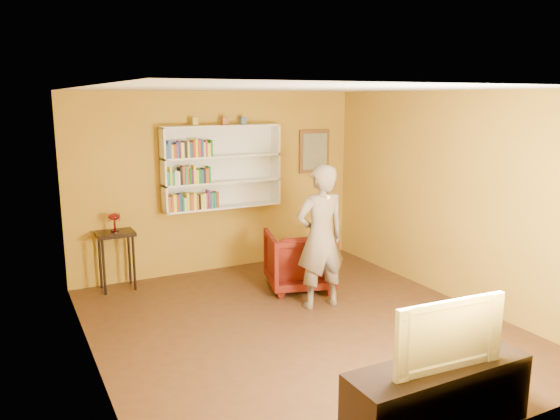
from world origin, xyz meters
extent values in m
cube|color=#402614|center=(0.00, 0.00, -0.06)|extent=(5.30, 5.80, 0.12)
cube|color=#A67A1E|center=(0.00, 2.52, 1.35)|extent=(5.30, 0.04, 2.70)
cube|color=#A67A1E|center=(0.00, -2.52, 1.35)|extent=(5.30, 0.04, 2.70)
cube|color=#A67A1E|center=(-2.27, 0.00, 1.35)|extent=(0.04, 5.80, 2.70)
cube|color=#A67A1E|center=(2.27, 0.00, 1.35)|extent=(0.04, 5.80, 2.70)
cube|color=silver|center=(0.00, 0.00, 2.73)|extent=(5.30, 5.80, 0.06)
cube|color=white|center=(0.00, 2.48, 1.60)|extent=(1.80, 0.03, 1.20)
cube|color=white|center=(-0.89, 2.35, 1.60)|extent=(0.03, 0.28, 1.20)
cube|color=white|center=(0.89, 2.35, 1.60)|extent=(0.03, 0.28, 1.20)
cube|color=white|center=(0.00, 2.35, 1.00)|extent=(1.80, 0.28, 0.03)
cube|color=white|center=(0.00, 2.35, 1.38)|extent=(1.80, 0.28, 0.03)
cube|color=white|center=(0.00, 2.35, 1.76)|extent=(1.80, 0.28, 0.03)
cube|color=white|center=(0.00, 2.35, 2.20)|extent=(1.80, 0.28, 0.03)
cube|color=#B05523|center=(-0.84, 2.29, 1.12)|extent=(0.03, 0.14, 0.22)
cube|color=#B05523|center=(-0.81, 2.31, 1.13)|extent=(0.02, 0.18, 0.23)
cube|color=yellow|center=(-0.77, 2.31, 1.14)|extent=(0.04, 0.19, 0.25)
cube|color=#B63B1C|center=(-0.72, 2.30, 1.13)|extent=(0.03, 0.15, 0.24)
cube|color=#1F4192|center=(-0.69, 2.30, 1.14)|extent=(0.04, 0.15, 0.25)
cube|color=#197327|center=(-0.65, 2.30, 1.12)|extent=(0.03, 0.16, 0.21)
cube|color=white|center=(-0.62, 2.30, 1.11)|extent=(0.03, 0.15, 0.19)
cube|color=yellow|center=(-0.58, 2.31, 1.14)|extent=(0.04, 0.17, 0.25)
cube|color=#92471A|center=(-0.54, 2.30, 1.13)|extent=(0.03, 0.15, 0.24)
cube|color=#B05523|center=(-0.51, 2.30, 1.13)|extent=(0.03, 0.16, 0.23)
cube|color=yellow|center=(-0.47, 2.30, 1.14)|extent=(0.04, 0.16, 0.24)
cube|color=#B05523|center=(-0.43, 2.31, 1.12)|extent=(0.03, 0.17, 0.22)
cube|color=black|center=(-0.40, 2.31, 1.12)|extent=(0.02, 0.18, 0.21)
cube|color=yellow|center=(-0.36, 2.30, 1.12)|extent=(0.04, 0.16, 0.22)
cube|color=white|center=(-0.32, 2.30, 1.13)|extent=(0.03, 0.15, 0.23)
cube|color=#B63B1C|center=(-0.29, 2.30, 1.13)|extent=(0.02, 0.16, 0.23)
cube|color=#56246E|center=(-0.25, 2.29, 1.15)|extent=(0.03, 0.14, 0.27)
cube|color=#227E76|center=(-0.21, 2.31, 1.13)|extent=(0.04, 0.19, 0.22)
cube|color=#227E76|center=(-0.17, 2.30, 1.13)|extent=(0.03, 0.16, 0.23)
cube|color=#92471A|center=(-0.13, 2.30, 1.13)|extent=(0.04, 0.17, 0.23)
cube|color=#227E76|center=(-0.85, 2.31, 1.49)|extent=(0.03, 0.18, 0.20)
cube|color=yellow|center=(-0.81, 2.31, 1.52)|extent=(0.03, 0.19, 0.26)
cube|color=#227E76|center=(-0.78, 2.30, 1.49)|extent=(0.03, 0.16, 0.19)
cube|color=white|center=(-0.74, 2.30, 1.50)|extent=(0.03, 0.16, 0.21)
cube|color=white|center=(-0.70, 2.29, 1.49)|extent=(0.04, 0.15, 0.19)
cube|color=black|center=(-0.66, 2.31, 1.51)|extent=(0.03, 0.19, 0.24)
cube|color=#92471A|center=(-0.63, 2.29, 1.53)|extent=(0.03, 0.15, 0.27)
cube|color=#227E76|center=(-0.59, 2.31, 1.52)|extent=(0.02, 0.18, 0.26)
cube|color=#92471A|center=(-0.56, 2.30, 1.52)|extent=(0.03, 0.15, 0.26)
cube|color=#197327|center=(-0.53, 2.31, 1.51)|extent=(0.03, 0.18, 0.23)
cube|color=#56246E|center=(-0.50, 2.30, 1.50)|extent=(0.02, 0.15, 0.21)
cube|color=yellow|center=(-0.46, 2.30, 1.53)|extent=(0.03, 0.15, 0.26)
cube|color=yellow|center=(-0.43, 2.31, 1.49)|extent=(0.03, 0.18, 0.20)
cube|color=#197327|center=(-0.39, 2.30, 1.50)|extent=(0.04, 0.15, 0.20)
cube|color=#1F4192|center=(-0.35, 2.29, 1.49)|extent=(0.03, 0.14, 0.19)
cube|color=black|center=(-0.32, 2.31, 1.50)|extent=(0.02, 0.17, 0.21)
cube|color=#B05523|center=(-0.28, 2.30, 1.50)|extent=(0.04, 0.15, 0.21)
cube|color=#197327|center=(-0.24, 2.31, 1.51)|extent=(0.03, 0.18, 0.24)
cube|color=#1F4192|center=(-0.85, 2.31, 1.87)|extent=(0.02, 0.19, 0.20)
cube|color=#1F4192|center=(-0.81, 2.30, 1.90)|extent=(0.04, 0.16, 0.25)
cube|color=yellow|center=(-0.78, 2.30, 1.87)|extent=(0.03, 0.16, 0.19)
cube|color=#B63B1C|center=(-0.74, 2.30, 1.87)|extent=(0.04, 0.16, 0.20)
cube|color=#1F4192|center=(-0.70, 2.30, 1.88)|extent=(0.02, 0.17, 0.21)
cube|color=#56246E|center=(-0.67, 2.29, 1.89)|extent=(0.03, 0.14, 0.24)
cube|color=yellow|center=(-0.63, 2.31, 1.88)|extent=(0.04, 0.19, 0.21)
cube|color=black|center=(-0.59, 2.30, 1.89)|extent=(0.04, 0.17, 0.23)
cube|color=yellow|center=(-0.55, 2.30, 1.89)|extent=(0.03, 0.16, 0.23)
cube|color=#1F4192|center=(-0.51, 2.30, 1.88)|extent=(0.04, 0.16, 0.21)
cube|color=#B63B1C|center=(-0.46, 2.31, 1.89)|extent=(0.04, 0.18, 0.23)
cube|color=yellow|center=(-0.43, 2.29, 1.90)|extent=(0.03, 0.15, 0.26)
cube|color=#B63B1C|center=(-0.38, 2.30, 1.89)|extent=(0.04, 0.15, 0.24)
cube|color=#1F4192|center=(-0.34, 2.30, 1.90)|extent=(0.03, 0.16, 0.25)
cube|color=white|center=(-0.31, 2.29, 1.88)|extent=(0.02, 0.15, 0.21)
cube|color=#B63B1C|center=(-0.28, 2.31, 1.89)|extent=(0.03, 0.18, 0.24)
cube|color=yellow|center=(-0.24, 2.30, 1.87)|extent=(0.04, 0.17, 0.19)
cube|color=#197327|center=(-0.20, 2.31, 1.89)|extent=(0.03, 0.19, 0.24)
cube|color=gold|center=(-0.40, 2.35, 2.27)|extent=(0.08, 0.08, 0.11)
cube|color=#994F33|center=(0.05, 2.35, 2.27)|extent=(0.09, 0.09, 0.12)
cube|color=slate|center=(0.35, 2.35, 2.27)|extent=(0.08, 0.08, 0.11)
cube|color=brown|center=(1.65, 2.46, 1.75)|extent=(0.55, 0.04, 0.70)
cube|color=gray|center=(1.65, 2.44, 1.75)|extent=(0.45, 0.02, 0.58)
cylinder|color=black|center=(-1.81, 2.10, 0.38)|extent=(0.04, 0.04, 0.76)
cylinder|color=black|center=(-1.41, 2.10, 0.38)|extent=(0.04, 0.04, 0.76)
cylinder|color=black|center=(-1.81, 2.40, 0.38)|extent=(0.04, 0.04, 0.76)
cylinder|color=black|center=(-1.41, 2.40, 0.38)|extent=(0.04, 0.04, 0.76)
cube|color=black|center=(-1.61, 2.25, 0.79)|extent=(0.50, 0.38, 0.05)
cylinder|color=maroon|center=(-1.61, 2.25, 0.83)|extent=(0.11, 0.11, 0.02)
cylinder|color=maroon|center=(-1.61, 2.25, 0.91)|extent=(0.03, 0.03, 0.14)
ellipsoid|color=maroon|center=(-1.61, 2.25, 1.03)|extent=(0.15, 0.15, 0.10)
cylinder|color=beige|center=(-1.54, 2.25, 1.02)|extent=(0.01, 0.01, 0.11)
cylinder|color=beige|center=(-1.55, 2.29, 1.02)|extent=(0.01, 0.01, 0.11)
cylinder|color=beige|center=(-1.59, 2.32, 1.02)|extent=(0.01, 0.01, 0.11)
cylinder|color=beige|center=(-1.64, 2.32, 1.02)|extent=(0.01, 0.01, 0.11)
cylinder|color=beige|center=(-1.67, 2.29, 1.02)|extent=(0.01, 0.01, 0.11)
cylinder|color=beige|center=(-1.69, 2.25, 1.02)|extent=(0.01, 0.01, 0.11)
cylinder|color=beige|center=(-1.67, 2.21, 1.02)|extent=(0.01, 0.01, 0.11)
cylinder|color=beige|center=(-1.64, 2.18, 1.02)|extent=(0.01, 0.01, 0.11)
cylinder|color=beige|center=(-1.59, 2.18, 1.02)|extent=(0.01, 0.01, 0.11)
cylinder|color=beige|center=(-1.55, 2.21, 1.02)|extent=(0.01, 0.01, 0.11)
imported|color=#420704|center=(0.64, 1.13, 0.41)|extent=(1.09, 1.10, 0.81)
imported|color=#6C5E4F|center=(0.53, 0.42, 0.91)|extent=(0.68, 0.47, 1.82)
cube|color=white|center=(0.34, 0.03, 1.50)|extent=(0.04, 0.15, 0.04)
cube|color=black|center=(-0.01, -2.25, 0.28)|extent=(1.57, 0.47, 0.56)
imported|color=black|center=(-0.01, -2.25, 0.84)|extent=(0.99, 0.20, 0.56)
camera|label=1|loc=(-2.92, -5.17, 2.61)|focal=35.00mm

